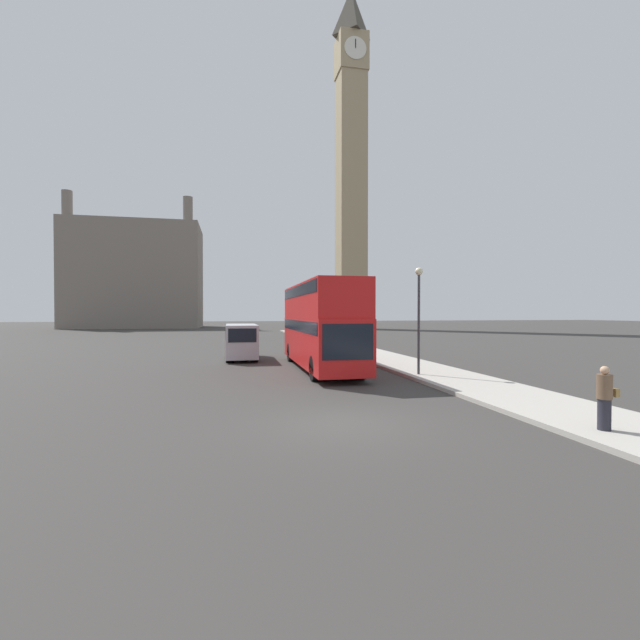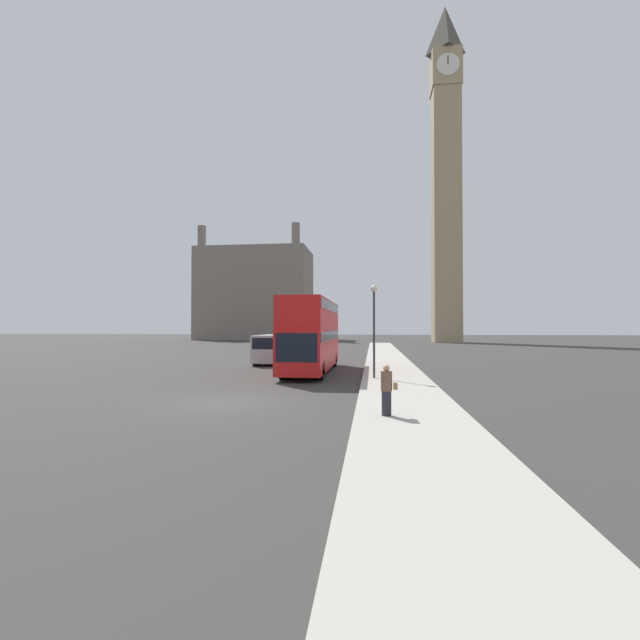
# 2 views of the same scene
# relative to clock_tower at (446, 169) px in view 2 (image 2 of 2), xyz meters

# --- Properties ---
(ground_plane) EXTENTS (300.00, 300.00, 0.00)m
(ground_plane) POSITION_rel_clock_tower_xyz_m (-19.48, -67.72, -33.10)
(ground_plane) COLOR #383533
(sidewalk_strip) EXTENTS (3.56, 120.00, 0.15)m
(sidewalk_strip) POSITION_rel_clock_tower_xyz_m (-12.71, -67.72, -33.02)
(sidewalk_strip) COLOR #ADA89E
(sidewalk_strip) RESTS_ON ground_plane
(clock_tower) EXTENTS (5.48, 5.65, 64.67)m
(clock_tower) POSITION_rel_clock_tower_xyz_m (0.00, 0.00, 0.00)
(clock_tower) COLOR tan
(clock_tower) RESTS_ON ground_plane
(building_block_distant) EXTENTS (25.44, 15.46, 25.85)m
(building_block_distant) POSITION_rel_clock_tower_xyz_m (-41.61, 15.40, -22.46)
(building_block_distant) COLOR slate
(building_block_distant) RESTS_ON ground_plane
(red_double_decker_bus) EXTENTS (2.48, 11.28, 4.54)m
(red_double_decker_bus) POSITION_rel_clock_tower_xyz_m (-17.76, -56.57, -30.57)
(red_double_decker_bus) COLOR red
(red_double_decker_bus) RESTS_ON ground_plane
(white_van) EXTENTS (1.97, 5.25, 2.26)m
(white_van) POSITION_rel_clock_tower_xyz_m (-21.79, -50.88, -31.88)
(white_van) COLOR #B2B7BC
(white_van) RESTS_ON ground_plane
(pedestrian) EXTENTS (0.51, 0.35, 1.56)m
(pedestrian) POSITION_rel_clock_tower_xyz_m (-13.48, -70.21, -32.17)
(pedestrian) COLOR #23232D
(pedestrian) RESTS_ON sidewalk_strip
(street_lamp) EXTENTS (0.36, 0.36, 4.98)m
(street_lamp) POSITION_rel_clock_tower_xyz_m (-13.84, -60.39, -29.61)
(street_lamp) COLOR #38383D
(street_lamp) RESTS_ON sidewalk_strip
(parked_sedan) EXTENTS (1.83, 4.77, 1.61)m
(parked_sedan) POSITION_rel_clock_tower_xyz_m (-21.87, -30.30, -32.37)
(parked_sedan) COLOR silver
(parked_sedan) RESTS_ON ground_plane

